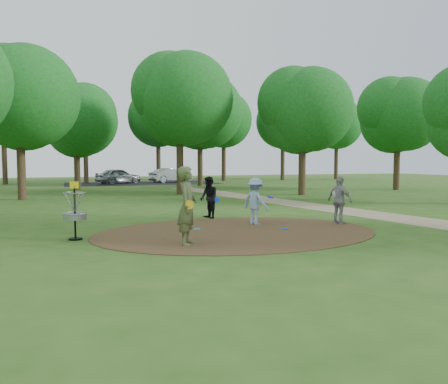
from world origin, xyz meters
name	(u,v)px	position (x,y,z in m)	size (l,w,h in m)	color
ground	(238,232)	(0.00, 0.00, 0.00)	(100.00, 100.00, 0.00)	#2D5119
dirt_clearing	(238,232)	(0.00, 0.00, 0.01)	(8.40, 8.40, 0.02)	#47301C
footpath	(375,215)	(6.50, 2.00, 0.01)	(2.00, 40.00, 0.01)	#8C7A5B
parking_lot	(142,183)	(2.00, 30.00, 0.00)	(14.00, 8.00, 0.01)	black
player_observer_with_disc	(187,206)	(-1.90, -1.42, 0.98)	(0.75, 0.85, 1.95)	#556037
player_throwing_with_disc	(256,201)	(1.11, 1.24, 0.77)	(1.15, 1.14, 1.53)	#8CAAD1
player_walking_with_disc	(209,198)	(0.13, 3.17, 0.77)	(0.72, 0.82, 1.53)	black
player_waiting_with_disc	(340,200)	(3.73, 0.34, 0.79)	(0.63, 1.00, 1.58)	#98989A
disc_ground_cyan	(197,229)	(-1.01, 0.78, 0.03)	(0.22, 0.22, 0.02)	#1CB3E0
disc_ground_blue	(285,229)	(1.49, -0.07, 0.03)	(0.22, 0.22, 0.02)	blue
car_left	(118,176)	(-0.21, 29.92, 0.72)	(1.70, 4.22, 1.44)	#ACAFB4
car_right	(171,175)	(4.91, 30.52, 0.70)	(1.49, 4.27, 1.41)	#9EA2A6
disc_golf_basket	(75,207)	(-4.50, 0.30, 0.87)	(0.63, 0.63, 1.54)	black
tree_ring	(220,97)	(2.59, 8.97, 5.25)	(36.99, 45.55, 9.27)	#332316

